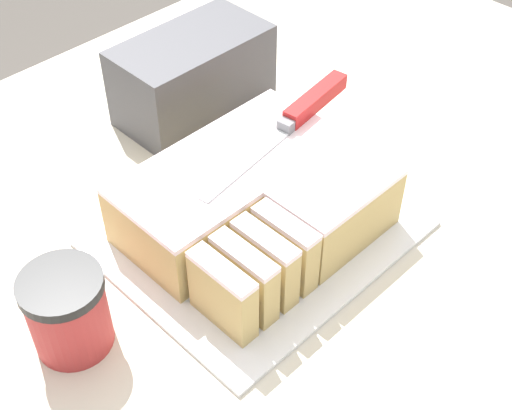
# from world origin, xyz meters

# --- Properties ---
(countertop) EXTENTS (1.40, 1.10, 0.94)m
(countertop) POSITION_xyz_m (0.00, 0.00, 0.47)
(countertop) COLOR beige
(countertop) RESTS_ON ground_plane
(cake_board) EXTENTS (0.37, 0.31, 0.01)m
(cake_board) POSITION_xyz_m (-0.07, 0.00, 0.95)
(cake_board) COLOR silver
(cake_board) RESTS_ON countertop
(cake) EXTENTS (0.29, 0.24, 0.09)m
(cake) POSITION_xyz_m (-0.06, 0.01, 0.99)
(cake) COLOR tan
(cake) RESTS_ON cake_board
(knife) EXTENTS (0.30, 0.06, 0.02)m
(knife) POSITION_xyz_m (0.07, 0.05, 1.05)
(knife) COLOR silver
(knife) RESTS_ON cake
(coffee_cup) EXTENTS (0.09, 0.09, 0.10)m
(coffee_cup) POSITION_xyz_m (-0.33, 0.03, 1.00)
(coffee_cup) COLOR #B23333
(coffee_cup) RESTS_ON countertop
(storage_box) EXTENTS (0.23, 0.12, 0.13)m
(storage_box) POSITION_xyz_m (0.06, 0.26, 1.01)
(storage_box) COLOR #47474C
(storage_box) RESTS_ON countertop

